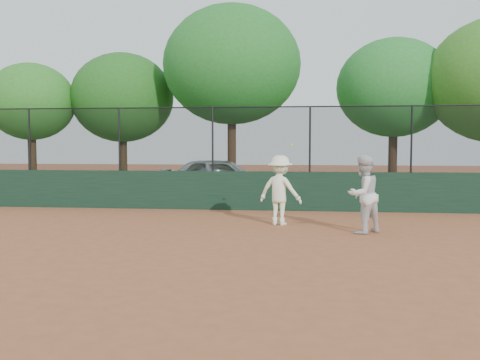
# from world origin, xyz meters

# --- Properties ---
(ground) EXTENTS (80.00, 80.00, 0.00)m
(ground) POSITION_xyz_m (0.00, 0.00, 0.00)
(ground) COLOR #A55835
(ground) RESTS_ON ground
(back_wall) EXTENTS (26.00, 0.20, 1.20)m
(back_wall) POSITION_xyz_m (0.00, 6.00, 0.60)
(back_wall) COLOR #163120
(back_wall) RESTS_ON ground
(grass_strip) EXTENTS (36.00, 12.00, 0.01)m
(grass_strip) POSITION_xyz_m (0.00, 12.00, 0.00)
(grass_strip) COLOR #335219
(grass_strip) RESTS_ON ground
(parked_car) EXTENTS (4.64, 2.06, 1.55)m
(parked_car) POSITION_xyz_m (-0.72, 9.27, 0.78)
(parked_car) COLOR silver
(parked_car) RESTS_ON ground
(player_second) EXTENTS (1.11, 1.09, 1.81)m
(player_second) POSITION_xyz_m (3.67, 2.06, 0.90)
(player_second) COLOR silver
(player_second) RESTS_ON ground
(player_main) EXTENTS (1.31, 1.05, 2.06)m
(player_main) POSITION_xyz_m (1.72, 3.11, 0.88)
(player_main) COLOR white
(player_main) RESTS_ON ground
(fence_assembly) EXTENTS (26.00, 0.06, 2.00)m
(fence_assembly) POSITION_xyz_m (-0.03, 6.00, 2.24)
(fence_assembly) COLOR black
(fence_assembly) RESTS_ON back_wall
(tree_0) EXTENTS (3.82, 3.48, 5.51)m
(tree_0) POSITION_xyz_m (-9.36, 11.55, 3.84)
(tree_0) COLOR #452C18
(tree_0) RESTS_ON ground
(tree_1) EXTENTS (4.52, 4.11, 6.01)m
(tree_1) POSITION_xyz_m (-5.61, 12.47, 4.05)
(tree_1) COLOR #3C2914
(tree_1) RESTS_ON ground
(tree_2) EXTENTS (5.65, 5.13, 7.71)m
(tree_2) POSITION_xyz_m (-0.63, 11.55, 5.26)
(tree_2) COLOR #442B18
(tree_2) RESTS_ON ground
(tree_3) EXTENTS (4.60, 4.19, 6.29)m
(tree_3) POSITION_xyz_m (5.93, 11.88, 4.29)
(tree_3) COLOR #3B2413
(tree_3) RESTS_ON ground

